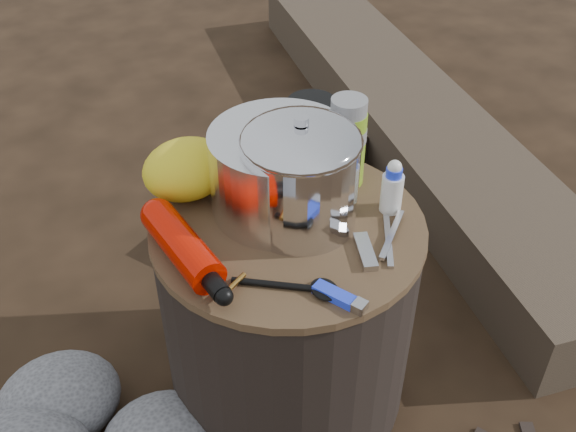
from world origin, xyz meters
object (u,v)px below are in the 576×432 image
camping_pot (301,174)px  thermos (347,142)px  stump (288,312)px  log_main (407,117)px  fuel_bottle (183,246)px  travel_mug (311,132)px

camping_pot → thermos: 0.15m
thermos → stump: bearing=-157.5°
log_main → thermos: size_ratio=11.80×
stump → camping_pot: (0.03, 0.00, 0.33)m
fuel_bottle → log_main: bearing=29.3°
stump → camping_pot: camping_pot is taller
fuel_bottle → travel_mug: 0.38m
camping_pot → travel_mug: (0.11, 0.16, -0.03)m
log_main → travel_mug: 0.98m
camping_pot → stump: bearing=-177.6°
log_main → camping_pot: (-0.80, -0.70, 0.47)m
fuel_bottle → thermos: bearing=5.4°
stump → travel_mug: size_ratio=3.66×
stump → log_main: size_ratio=0.24×
fuel_bottle → travel_mug: size_ratio=1.89×
fuel_bottle → travel_mug: travel_mug is taller
log_main → travel_mug: travel_mug is taller
stump → travel_mug: bearing=49.2°
thermos → travel_mug: thermos is taller
thermos → travel_mug: size_ratio=1.31×
travel_mug → fuel_bottle: bearing=-154.7°
stump → log_main: (0.83, 0.71, -0.14)m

